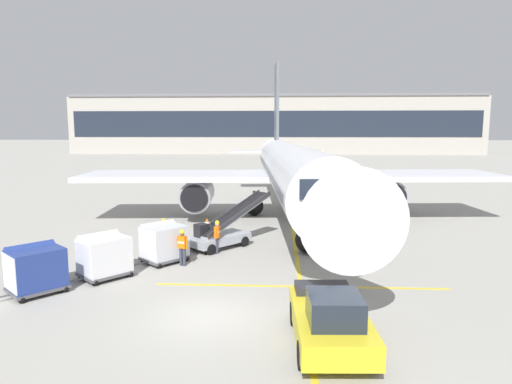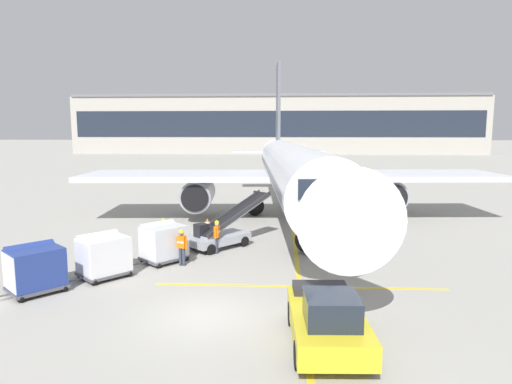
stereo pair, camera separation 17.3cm
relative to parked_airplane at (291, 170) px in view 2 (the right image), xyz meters
name	(u,v)px [view 2 (the right image)]	position (x,y,z in m)	size (l,w,h in m)	color
ground_plane	(205,316)	(-3.33, -17.98, -3.53)	(600.00, 600.00, 0.00)	#9E9B93
parked_airplane	(291,170)	(0.00, 0.00, 0.00)	(30.37, 39.44, 13.37)	silver
belt_loader	(222,232)	(-3.95, -8.74, -2.69)	(4.53, 4.83, 2.84)	#A3A8B2
baggage_cart_lead	(163,242)	(-6.45, -11.67, -2.53)	(2.52, 2.57, 1.91)	#515156
baggage_cart_second	(103,255)	(-8.44, -14.11, -2.53)	(2.52, 2.57, 1.91)	#515156
baggage_cart_third	(35,268)	(-10.39, -16.07, -2.53)	(2.52, 2.57, 1.91)	#515156
pushback_tug	(327,319)	(0.65, -19.86, -2.71)	(2.29, 4.49, 1.83)	gold
ground_crew_by_loader	(217,234)	(-4.05, -10.03, -2.53)	(0.31, 0.56, 1.74)	#333847
ground_crew_by_carts	(164,232)	(-6.95, -9.68, -2.53)	(0.39, 0.51, 1.74)	black
ground_crew_marshaller	(182,245)	(-5.40, -12.26, -2.53)	(0.55, 0.35, 1.74)	#333847
safety_cone_engine_keepout	(207,224)	(-5.52, -4.32, -3.18)	(0.64, 0.64, 0.73)	black
apron_guidance_line_lead_in	(292,219)	(0.05, -0.72, -3.53)	(0.20, 110.00, 0.01)	yellow
apron_guidance_line_stop_bar	(300,287)	(0.05, -14.85, -3.53)	(12.00, 0.20, 0.01)	yellow
terminal_building	(277,125)	(-2.15, 96.78, 4.59)	(114.39, 15.08, 16.34)	#A8A399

